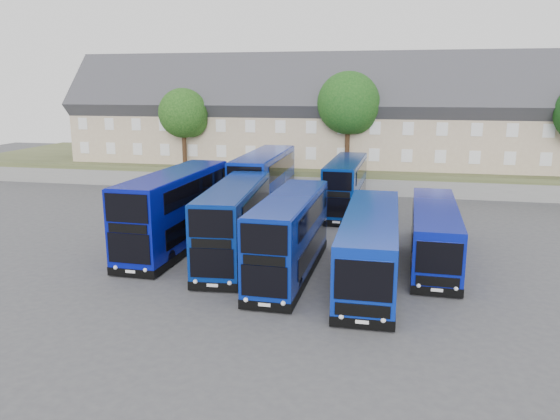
# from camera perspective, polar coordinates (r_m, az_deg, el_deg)

# --- Properties ---
(ground) EXTENTS (120.00, 120.00, 0.00)m
(ground) POSITION_cam_1_polar(r_m,az_deg,el_deg) (28.32, -1.87, -7.43)
(ground) COLOR #424247
(ground) RESTS_ON ground
(retaining_wall) EXTENTS (70.00, 0.40, 1.50)m
(retaining_wall) POSITION_cam_1_polar(r_m,az_deg,el_deg) (51.01, 4.54, 2.56)
(retaining_wall) COLOR slate
(retaining_wall) RESTS_ON ground
(earth_bank) EXTENTS (80.00, 20.00, 2.00)m
(earth_bank) POSITION_cam_1_polar(r_m,az_deg,el_deg) (60.78, 5.77, 4.42)
(earth_bank) COLOR #49502D
(earth_bank) RESTS_ON ground
(terrace_row) EXTENTS (60.00, 10.40, 11.20)m
(terrace_row) POSITION_cam_1_polar(r_m,az_deg,el_deg) (55.99, 8.54, 9.39)
(terrace_row) COLOR tan
(terrace_row) RESTS_ON earth_bank
(dd_front_left) EXTENTS (3.03, 11.83, 4.67)m
(dd_front_left) POSITION_cam_1_polar(r_m,az_deg,el_deg) (34.03, -10.86, -0.15)
(dd_front_left) COLOR #070F91
(dd_front_left) RESTS_ON ground
(dd_front_mid) EXTENTS (3.35, 10.99, 4.30)m
(dd_front_mid) POSITION_cam_1_polar(r_m,az_deg,el_deg) (31.29, -4.76, -1.44)
(dd_front_mid) COLOR navy
(dd_front_mid) RESTS_ON ground
(dd_front_right) EXTENTS (2.65, 10.63, 4.20)m
(dd_front_right) POSITION_cam_1_polar(r_m,az_deg,el_deg) (28.66, 1.00, -2.84)
(dd_front_right) COLOR navy
(dd_front_right) RESTS_ON ground
(dd_rear_left) EXTENTS (2.86, 11.96, 4.74)m
(dd_rear_left) POSITION_cam_1_polar(r_m,az_deg,el_deg) (42.53, -1.66, 2.70)
(dd_rear_left) COLOR #08229B
(dd_rear_left) RESTS_ON ground
(dd_rear_right) EXTENTS (2.69, 10.48, 4.13)m
(dd_rear_right) POSITION_cam_1_polar(r_m,az_deg,el_deg) (43.49, 6.87, 2.43)
(dd_rear_right) COLOR navy
(dd_rear_right) RESTS_ON ground
(coach_east_a) EXTENTS (2.72, 12.82, 3.50)m
(coach_east_a) POSITION_cam_1_polar(r_m,az_deg,el_deg) (28.48, 9.41, -3.84)
(coach_east_a) COLOR #0826A4
(coach_east_a) RESTS_ON ground
(coach_east_b) EXTENTS (2.77, 11.72, 3.18)m
(coach_east_b) POSITION_cam_1_polar(r_m,az_deg,el_deg) (32.21, 15.80, -2.50)
(coach_east_b) COLOR #08159B
(coach_east_b) RESTS_ON ground
(tree_west) EXTENTS (4.80, 4.80, 7.65)m
(tree_west) POSITION_cam_1_polar(r_m,az_deg,el_deg) (54.84, -9.91, 9.75)
(tree_west) COLOR #382314
(tree_west) RESTS_ON earth_bank
(tree_mid) EXTENTS (5.76, 5.76, 9.18)m
(tree_mid) POSITION_cam_1_polar(r_m,az_deg,el_deg) (51.60, 7.32, 10.79)
(tree_mid) COLOR #382314
(tree_mid) RESTS_ON earth_bank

